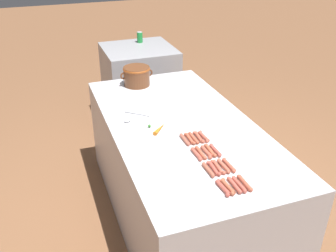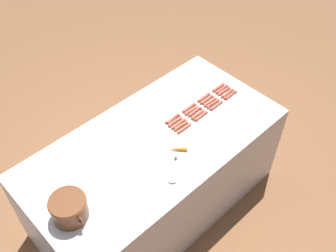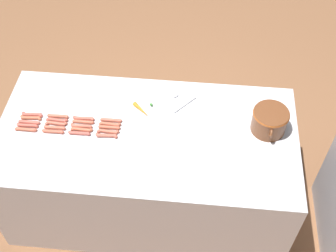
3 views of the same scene
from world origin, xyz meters
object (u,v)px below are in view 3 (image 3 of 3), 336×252
hot_dog_12 (27,125)px  carrot (142,110)px  hot_dog_0 (32,115)px  hot_dog_3 (111,120)px  hot_dog_5 (57,120)px  hot_dog_15 (108,131)px  hot_dog_13 (55,128)px  bean_pot (270,120)px  hot_dog_14 (82,130)px  serving_spoon (178,98)px  hot_dog_7 (110,124)px  hot_dog_2 (84,118)px  hot_dog_8 (29,122)px  hot_dog_18 (79,133)px  hot_dog_1 (58,116)px  hot_dog_4 (31,118)px  hot_dog_6 (83,122)px  hot_dog_11 (109,127)px  hot_dog_9 (56,123)px  hot_dog_19 (106,136)px  hot_dog_10 (81,126)px  hot_dog_17 (53,131)px

hot_dog_12 → carrot: carrot is taller
hot_dog_0 → hot_dog_3: 0.57m
hot_dog_5 → hot_dog_15: same height
hot_dog_13 → bean_pot: 1.47m
hot_dog_14 → bean_pot: size_ratio=0.51×
serving_spoon → hot_dog_7: bearing=-56.0°
hot_dog_2 → hot_dog_8: 0.38m
hot_dog_2 → hot_dog_12: bearing=-75.0°
hot_dog_13 → hot_dog_18: 0.18m
hot_dog_1 → hot_dog_18: bearing=53.4°
hot_dog_4 → hot_dog_6: bearing=89.8°
hot_dog_6 → hot_dog_18: same height
hot_dog_13 → hot_dog_11: bearing=95.8°
hot_dog_8 → hot_dog_11: (-0.00, 0.57, 0.00)m
hot_dog_5 → hot_dog_9: 0.03m
hot_dog_5 → hot_dog_6: same height
hot_dog_12 → hot_dog_14: 0.38m
hot_dog_15 → hot_dog_11: bearing=177.9°
hot_dog_14 → hot_dog_18: same height
hot_dog_12 → hot_dog_0: bearing=178.4°
hot_dog_11 → hot_dog_14: (0.04, -0.19, 0.00)m
hot_dog_3 → hot_dog_7: same height
hot_dog_18 → hot_dog_11: bearing=110.0°
hot_dog_8 → serving_spoon: bearing=108.3°
hot_dog_8 → hot_dog_13: 0.19m
hot_dog_8 → bean_pot: bearing=93.6°
hot_dog_4 → hot_dog_13: (0.07, 0.19, 0.00)m
hot_dog_6 → hot_dog_7: same height
hot_dog_19 → serving_spoon: bearing=131.8°
hot_dog_7 → hot_dog_13: size_ratio=1.00×
hot_dog_10 → hot_dog_17: (0.07, -0.18, 0.00)m
hot_dog_10 → hot_dog_14: 0.03m
bean_pot → carrot: bean_pot is taller
hot_dog_0 → hot_dog_4: same height
hot_dog_10 → hot_dog_12: size_ratio=1.00×
hot_dog_7 → hot_dog_4: bearing=-90.4°
hot_dog_3 → hot_dog_12: bearing=-79.7°
bean_pot → hot_dog_17: bearing=-83.2°
hot_dog_0 → hot_dog_6: same height
hot_dog_18 → carrot: carrot is taller
hot_dog_11 → hot_dog_17: bearing=-79.1°
hot_dog_9 → hot_dog_1: bearing=-175.5°
serving_spoon → hot_dog_3: bearing=-59.2°
hot_dog_6 → hot_dog_9: (0.03, -0.18, 0.00)m
hot_dog_2 → hot_dog_3: size_ratio=1.00×
hot_dog_2 → hot_dog_17: same height
hot_dog_0 → serving_spoon: hot_dog_0 is taller
hot_dog_0 → hot_dog_17: same height
bean_pot → hot_dog_15: bearing=-82.8°
hot_dog_10 → bean_pot: size_ratio=0.51×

